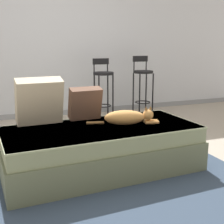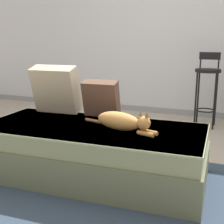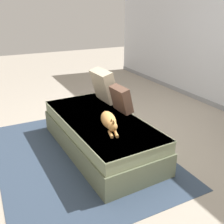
{
  "view_description": "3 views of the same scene",
  "coord_description": "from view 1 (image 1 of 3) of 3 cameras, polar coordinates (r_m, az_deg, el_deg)",
  "views": [
    {
      "loc": [
        -0.99,
        -3.23,
        1.29
      ],
      "look_at": [
        0.15,
        -0.3,
        0.58
      ],
      "focal_mm": 50.0,
      "sensor_mm": 36.0,
      "label": 1
    },
    {
      "loc": [
        1.15,
        -2.74,
        1.2
      ],
      "look_at": [
        0.15,
        -0.3,
        0.58
      ],
      "focal_mm": 50.0,
      "sensor_mm": 36.0,
      "label": 2
    },
    {
      "loc": [
        2.84,
        -1.66,
        1.82
      ],
      "look_at": [
        0.15,
        -0.3,
        0.58
      ],
      "focal_mm": 42.0,
      "sensor_mm": 36.0,
      "label": 3
    }
  ],
  "objects": [
    {
      "name": "bar_stool_by_doorway",
      "position": [
        5.52,
        5.65,
        5.89
      ],
      "size": [
        0.34,
        0.34,
        1.05
      ],
      "color": "black",
      "rests_on": "ground"
    },
    {
      "name": "cat",
      "position": [
        3.19,
        2.89,
        -0.99
      ],
      "size": [
        0.72,
        0.28,
        0.19
      ],
      "color": "tan",
      "rests_on": "couch"
    },
    {
      "name": "throw_pillow_corner",
      "position": [
        3.24,
        -13.16,
        1.96
      ],
      "size": [
        0.47,
        0.3,
        0.49
      ],
      "color": "beige",
      "rests_on": "couch"
    },
    {
      "name": "area_rug",
      "position": [
        3.01,
        0.1,
        -12.57
      ],
      "size": [
        2.65,
        2.0,
        0.01
      ],
      "primitive_type": "cube",
      "color": "#334256",
      "rests_on": "ground"
    },
    {
      "name": "wall_baseboard_trim",
      "position": [
        5.65,
        -10.63,
        -0.23
      ],
      "size": [
        8.0,
        0.02,
        0.09
      ],
      "primitive_type": "cube",
      "color": "gray",
      "rests_on": "ground"
    },
    {
      "name": "ground_plane",
      "position": [
        3.62,
        -3.98,
        -8.19
      ],
      "size": [
        16.0,
        16.0,
        0.0
      ],
      "primitive_type": "plane",
      "color": "#A89E8E",
      "rests_on": "ground"
    },
    {
      "name": "couch",
      "position": [
        3.18,
        -1.88,
        -6.67
      ],
      "size": [
        2.0,
        0.99,
        0.46
      ],
      "color": "#636B50",
      "rests_on": "ground"
    },
    {
      "name": "bar_stool_near_window",
      "position": [
        5.23,
        -1.62,
        5.57
      ],
      "size": [
        0.34,
        0.34,
        1.02
      ],
      "color": "black",
      "rests_on": "ground"
    },
    {
      "name": "throw_pillow_middle",
      "position": [
        3.37,
        -4.94,
        1.59
      ],
      "size": [
        0.35,
        0.22,
        0.36
      ],
      "color": "brown",
      "rests_on": "couch"
    },
    {
      "name": "wall_back_panel",
      "position": [
        5.57,
        -11.27,
        12.58
      ],
      "size": [
        8.0,
        0.1,
        2.6
      ],
      "primitive_type": "cube",
      "color": "silver",
      "rests_on": "ground"
    }
  ]
}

